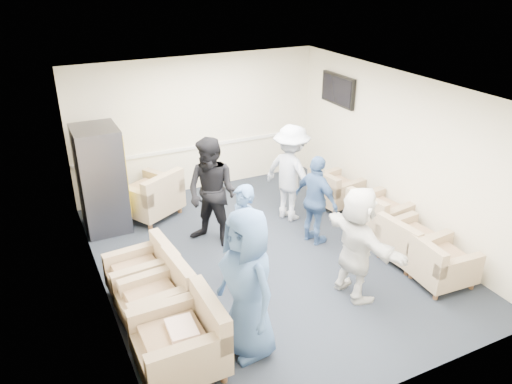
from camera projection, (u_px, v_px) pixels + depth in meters
name	position (u px, v px, depth m)	size (l,w,h in m)	color
floor	(267.00, 256.00, 8.00)	(6.00, 6.00, 0.00)	#1B212C
ceiling	(269.00, 90.00, 6.85)	(6.00, 6.00, 0.00)	white
back_wall	(198.00, 125.00, 9.86)	(5.00, 0.02, 2.70)	beige
front_wall	(405.00, 288.00, 4.98)	(5.00, 0.02, 2.70)	beige
left_wall	(95.00, 213.00, 6.43)	(0.02, 6.00, 2.70)	beige
right_wall	(399.00, 153.00, 8.42)	(0.02, 6.00, 2.70)	beige
chair_rail	(200.00, 146.00, 10.04)	(4.98, 0.04, 0.06)	silver
tv	(338.00, 90.00, 9.56)	(0.10, 1.00, 0.58)	black
armchair_left_near	(184.00, 342.00, 5.66)	(0.95, 0.95, 0.76)	#9A8163
armchair_left_mid	(159.00, 297.00, 6.47)	(0.94, 0.94, 0.70)	#9A8163
armchair_left_far	(147.00, 276.00, 6.91)	(0.92, 0.92, 0.68)	#9A8163
armchair_right_near	(438.00, 264.00, 7.23)	(0.85, 0.85, 0.64)	#9A8163
armchair_right_midnear	(409.00, 244.00, 7.72)	(0.90, 0.90, 0.66)	#9A8163
armchair_right_midfar	(377.00, 216.00, 8.51)	(0.99, 0.99, 0.69)	#9A8163
armchair_right_far	(334.00, 191.00, 9.51)	(0.91, 0.91, 0.63)	#9A8163
armchair_corner	(151.00, 197.00, 9.10)	(1.29, 1.29, 0.76)	#9A8163
vending_machine	(101.00, 179.00, 8.50)	(0.75, 0.87, 1.84)	#4E4D55
backpack	(198.00, 299.00, 6.56)	(0.34, 0.27, 0.53)	black
pillow	(182.00, 330.00, 5.58)	(0.40, 0.31, 0.12)	white
person_front_left	(248.00, 284.00, 5.71)	(0.93, 0.60, 1.90)	#3A598C
person_mid_left	(243.00, 237.00, 7.01)	(0.57, 0.37, 1.57)	#3A598C
person_back_left	(212.00, 193.00, 8.00)	(0.89, 0.69, 1.83)	black
person_back_right	(291.00, 173.00, 8.83)	(1.14, 0.65, 1.76)	white
person_mid_right	(316.00, 201.00, 8.10)	(0.89, 0.37, 1.53)	#3A598C
person_front_right	(357.00, 243.00, 6.76)	(1.54, 0.49, 1.66)	silver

